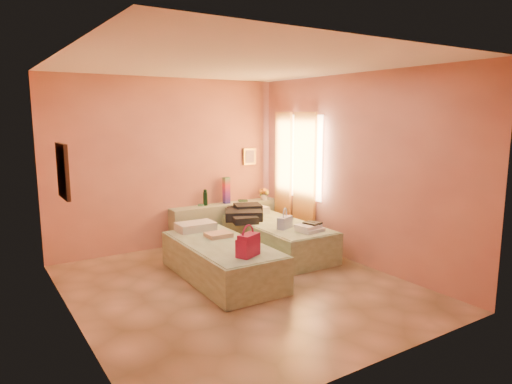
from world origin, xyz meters
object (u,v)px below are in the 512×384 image
headboard_ledge (226,222)px  towel_stack (310,228)px  bed_right (278,238)px  magenta_handbag (248,245)px  green_book (243,201)px  blue_handbag (285,223)px  water_bottle (205,198)px  bed_left (222,261)px  flower_vase (264,193)px

headboard_ledge → towel_stack: 1.92m
bed_right → magenta_handbag: magenta_handbag is taller
headboard_ledge → green_book: size_ratio=12.35×
green_book → blue_handbag: 1.56m
water_bottle → blue_handbag: bearing=-70.8°
headboard_ledge → magenta_handbag: 2.62m
towel_stack → blue_handbag: bearing=121.6°
water_bottle → blue_handbag: 1.68m
headboard_ledge → green_book: bearing=3.8°
bed_right → towel_stack: towel_stack is taller
headboard_ledge → blue_handbag: (0.18, -1.52, 0.27)m
bed_right → green_book: size_ratio=12.05×
green_book → magenta_handbag: magenta_handbag is taller
bed_left → towel_stack: (1.40, -0.17, 0.30)m
bed_right → towel_stack: bearing=-81.0°
magenta_handbag → towel_stack: size_ratio=0.85×
bed_left → water_bottle: (0.64, 1.75, 0.53)m
water_bottle → magenta_handbag: bearing=-104.9°
towel_stack → headboard_ledge: bearing=101.7°
magenta_handbag → blue_handbag: bearing=12.7°
water_bottle → blue_handbag: (0.55, -1.57, -0.19)m
headboard_ledge → blue_handbag: 1.56m
green_book → towel_stack: green_book is taller
headboard_ledge → bed_left: (-1.01, -1.70, -0.08)m
headboard_ledge → water_bottle: (-0.37, 0.05, 0.46)m
magenta_handbag → green_book: bearing=36.8°
flower_vase → towel_stack: 1.86m
water_bottle → green_book: bearing=-1.9°
bed_left → headboard_ledge: bearing=60.6°
headboard_ledge → green_book: 0.51m
bed_right → blue_handbag: (-0.12, -0.34, 0.34)m
flower_vase → blue_handbag: flower_vase is taller
flower_vase → water_bottle: bearing=174.2°
flower_vase → towel_stack: bearing=-102.4°
water_bottle → magenta_handbag: 2.53m
bed_left → green_book: green_book is taller
headboard_ledge → towel_stack: headboard_ledge is taller
bed_left → towel_stack: bearing=-5.4°
bed_left → magenta_handbag: bearing=-89.1°
bed_right → blue_handbag: 0.50m
blue_handbag → water_bottle: bearing=85.2°
blue_handbag → headboard_ledge: bearing=72.7°
bed_right → flower_vase: 1.33m
blue_handbag → flower_vase: bearing=43.5°
flower_vase → magenta_handbag: 2.94m
green_book → magenta_handbag: (-1.39, -2.42, -0.02)m
magenta_handbag → water_bottle: bearing=51.9°
headboard_ledge → green_book: (0.37, 0.03, 0.34)m
bed_left → green_book: size_ratio=12.05×
bed_right → magenta_handbag: 1.83m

